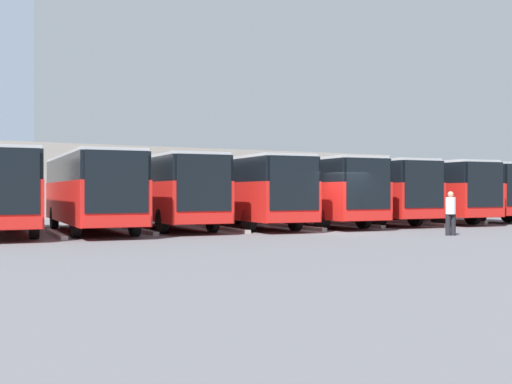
# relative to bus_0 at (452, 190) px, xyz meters

# --- Properties ---
(ground_plane) EXTENTS (600.00, 600.00, 0.00)m
(ground_plane) POSITION_rel_bus_0_xyz_m (12.51, 5.53, -1.80)
(ground_plane) COLOR #5B5B60
(bus_0) EXTENTS (3.51, 10.82, 3.23)m
(bus_0) POSITION_rel_bus_0_xyz_m (0.00, 0.00, 0.00)
(bus_0) COLOR red
(bus_0) RESTS_ON ground_plane
(curb_divider_0) EXTENTS (0.77, 5.36, 0.15)m
(curb_divider_0) POSITION_rel_bus_0_xyz_m (1.79, 1.57, -1.73)
(curb_divider_0) COLOR #9E9E99
(curb_divider_0) RESTS_ON ground_plane
(bus_1) EXTENTS (3.51, 10.82, 3.23)m
(bus_1) POSITION_rel_bus_0_xyz_m (3.58, 0.67, 0.00)
(bus_1) COLOR red
(bus_1) RESTS_ON ground_plane
(curb_divider_1) EXTENTS (0.77, 5.36, 0.15)m
(curb_divider_1) POSITION_rel_bus_0_xyz_m (5.36, 2.24, -1.73)
(curb_divider_1) COLOR #9E9E99
(curb_divider_1) RESTS_ON ground_plane
(bus_2) EXTENTS (3.51, 10.82, 3.23)m
(bus_2) POSITION_rel_bus_0_xyz_m (7.15, 0.30, 0.00)
(bus_2) COLOR red
(bus_2) RESTS_ON ground_plane
(curb_divider_2) EXTENTS (0.77, 5.36, 0.15)m
(curb_divider_2) POSITION_rel_bus_0_xyz_m (8.94, 1.87, -1.73)
(curb_divider_2) COLOR #9E9E99
(curb_divider_2) RESTS_ON ground_plane
(bus_3) EXTENTS (3.51, 10.82, 3.23)m
(bus_3) POSITION_rel_bus_0_xyz_m (10.73, 0.71, 0.00)
(bus_3) COLOR red
(bus_3) RESTS_ON ground_plane
(curb_divider_3) EXTENTS (0.77, 5.36, 0.15)m
(curb_divider_3) POSITION_rel_bus_0_xyz_m (12.51, 2.28, -1.73)
(curb_divider_3) COLOR #9E9E99
(curb_divider_3) RESTS_ON ground_plane
(bus_4) EXTENTS (3.51, 10.82, 3.23)m
(bus_4) POSITION_rel_bus_0_xyz_m (14.30, 0.51, 0.00)
(bus_4) COLOR red
(bus_4) RESTS_ON ground_plane
(curb_divider_4) EXTENTS (0.77, 5.36, 0.15)m
(curb_divider_4) POSITION_rel_bus_0_xyz_m (16.09, 2.08, -1.73)
(curb_divider_4) COLOR #9E9E99
(curb_divider_4) RESTS_ON ground_plane
(bus_5) EXTENTS (3.51, 10.82, 3.23)m
(bus_5) POSITION_rel_bus_0_xyz_m (17.88, -0.25, 0.00)
(bus_5) COLOR red
(bus_5) RESTS_ON ground_plane
(curb_divider_5) EXTENTS (0.77, 5.36, 0.15)m
(curb_divider_5) POSITION_rel_bus_0_xyz_m (19.66, 1.32, -1.73)
(curb_divider_5) COLOR #9E9E99
(curb_divider_5) RESTS_ON ground_plane
(bus_6) EXTENTS (3.51, 10.82, 3.23)m
(bus_6) POSITION_rel_bus_0_xyz_m (21.45, 0.38, 0.00)
(bus_6) COLOR red
(bus_6) RESTS_ON ground_plane
(curb_divider_6) EXTENTS (0.77, 5.36, 0.15)m
(curb_divider_6) POSITION_rel_bus_0_xyz_m (23.24, 1.95, -1.73)
(curb_divider_6) COLOR #9E9E99
(curb_divider_6) RESTS_ON ground_plane
(pedestrian) EXTENTS (0.50, 0.50, 1.70)m
(pedestrian) POSITION_rel_bus_0_xyz_m (9.99, 9.31, -0.89)
(pedestrian) COLOR black
(pedestrian) RESTS_ON ground_plane
(station_building) EXTENTS (38.35, 15.22, 4.68)m
(station_building) POSITION_rel_bus_0_xyz_m (12.51, -19.14, 0.56)
(station_building) COLOR #A8A399
(station_building) RESTS_ON ground_plane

